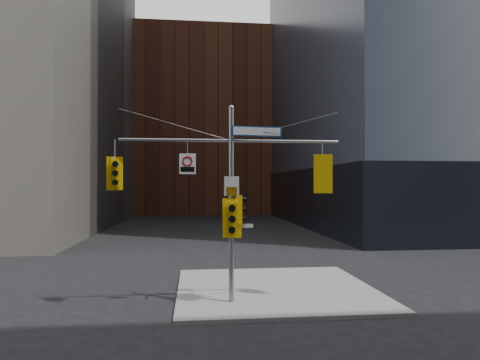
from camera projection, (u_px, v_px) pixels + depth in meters
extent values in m
plane|color=black|center=(237.00, 324.00, 13.49)|extent=(160.00, 160.00, 0.00)
cube|color=gray|center=(275.00, 289.00, 17.68)|extent=(8.00, 8.00, 0.15)
cube|color=black|center=(455.00, 197.00, 48.31)|extent=(36.40, 36.40, 6.00)
cube|color=brown|center=(203.00, 127.00, 71.31)|extent=(26.00, 20.00, 28.00)
cylinder|color=gray|center=(231.00, 207.00, 15.51)|extent=(0.18, 0.18, 7.20)
sphere|color=gray|center=(231.00, 108.00, 15.55)|extent=(0.20, 0.20, 0.20)
cylinder|color=gray|center=(176.00, 140.00, 15.33)|extent=(4.00, 0.11, 0.11)
cylinder|color=gray|center=(285.00, 141.00, 15.75)|extent=(4.00, 0.11, 0.11)
cylinder|color=gray|center=(232.00, 140.00, 15.19)|extent=(0.10, 0.70, 0.10)
cylinder|color=gray|center=(176.00, 125.00, 15.33)|extent=(4.00, 0.02, 1.12)
cylinder|color=gray|center=(285.00, 126.00, 15.76)|extent=(4.00, 0.02, 1.12)
cube|color=#E4B10C|center=(115.00, 173.00, 15.09)|extent=(0.35, 0.28, 0.97)
cube|color=#E4B10C|center=(115.00, 173.00, 15.24)|extent=(0.56, 0.16, 1.20)
cylinder|color=black|center=(115.00, 164.00, 14.92)|extent=(0.23, 0.19, 0.20)
cylinder|color=black|center=(115.00, 164.00, 14.99)|extent=(0.17, 0.06, 0.17)
cylinder|color=black|center=(115.00, 173.00, 14.91)|extent=(0.23, 0.19, 0.20)
cylinder|color=black|center=(115.00, 173.00, 14.98)|extent=(0.17, 0.06, 0.17)
cylinder|color=black|center=(115.00, 182.00, 14.91)|extent=(0.23, 0.19, 0.20)
cylinder|color=black|center=(115.00, 182.00, 14.98)|extent=(0.17, 0.06, 0.17)
cube|color=#E4B10C|center=(322.00, 174.00, 15.89)|extent=(0.41, 0.32, 1.16)
cube|color=#E4B10C|center=(323.00, 174.00, 15.69)|extent=(0.68, 0.15, 1.43)
cylinder|color=black|center=(322.00, 164.00, 16.11)|extent=(0.27, 0.21, 0.24)
cylinder|color=black|center=(322.00, 164.00, 16.02)|extent=(0.21, 0.06, 0.21)
cylinder|color=black|center=(322.00, 174.00, 16.11)|extent=(0.27, 0.21, 0.24)
cylinder|color=black|center=(322.00, 174.00, 16.02)|extent=(0.21, 0.06, 0.21)
cylinder|color=black|center=(322.00, 184.00, 16.10)|extent=(0.27, 0.21, 0.24)
cylinder|color=black|center=(322.00, 184.00, 16.02)|extent=(0.21, 0.06, 0.21)
cube|color=#E4B10C|center=(239.00, 210.00, 15.54)|extent=(0.26, 0.35, 1.03)
cylinder|color=black|center=(244.00, 200.00, 15.55)|extent=(0.17, 0.23, 0.22)
cylinder|color=black|center=(242.00, 200.00, 15.55)|extent=(0.03, 0.19, 0.19)
cylinder|color=black|center=(244.00, 210.00, 15.55)|extent=(0.17, 0.23, 0.22)
cylinder|color=black|center=(242.00, 210.00, 15.55)|extent=(0.03, 0.19, 0.19)
cylinder|color=black|center=(244.00, 219.00, 15.54)|extent=(0.17, 0.23, 0.22)
cylinder|color=#0CE559|center=(242.00, 219.00, 15.54)|extent=(0.03, 0.19, 0.19)
cube|color=#E4B10C|center=(232.00, 219.00, 15.23)|extent=(0.40, 0.30, 1.16)
cube|color=#E4B10C|center=(232.00, 218.00, 15.43)|extent=(0.68, 0.10, 1.43)
cylinder|color=black|center=(232.00, 208.00, 15.01)|extent=(0.26, 0.20, 0.24)
cylinder|color=black|center=(232.00, 208.00, 15.10)|extent=(0.21, 0.04, 0.21)
cylinder|color=black|center=(232.00, 219.00, 15.01)|extent=(0.26, 0.20, 0.24)
cylinder|color=black|center=(232.00, 219.00, 15.10)|extent=(0.21, 0.04, 0.21)
cylinder|color=black|center=(232.00, 230.00, 15.01)|extent=(0.26, 0.20, 0.24)
cylinder|color=black|center=(232.00, 230.00, 15.09)|extent=(0.21, 0.04, 0.21)
cube|color=navy|center=(257.00, 131.00, 15.64)|extent=(1.88, 0.29, 0.37)
cube|color=silver|center=(257.00, 131.00, 15.62)|extent=(1.76, 0.25, 0.28)
cube|color=silver|center=(188.00, 164.00, 15.34)|extent=(0.59, 0.08, 0.74)
torus|color=#B20A0A|center=(188.00, 161.00, 15.32)|extent=(0.37, 0.08, 0.36)
cube|color=black|center=(188.00, 169.00, 15.32)|extent=(0.49, 0.05, 0.18)
cube|color=silver|center=(232.00, 186.00, 15.40)|extent=(0.53, 0.10, 0.70)
cube|color=#D88C00|center=(232.00, 191.00, 15.38)|extent=(0.39, 0.06, 0.31)
cube|color=silver|center=(244.00, 226.00, 15.55)|extent=(0.70, 0.06, 0.14)
cube|color=#145926|center=(230.00, 227.00, 15.95)|extent=(0.08, 0.80, 0.16)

